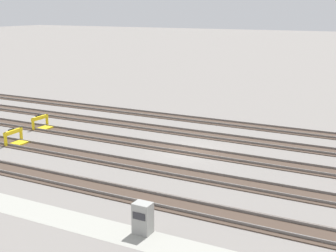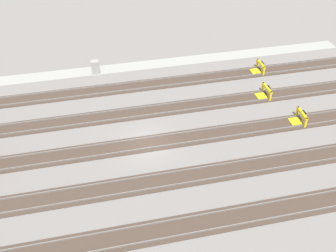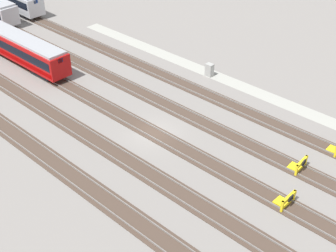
{
  "view_description": "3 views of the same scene",
  "coord_description": "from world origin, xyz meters",
  "px_view_note": "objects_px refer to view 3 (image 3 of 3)",
  "views": [
    {
      "loc": [
        14.69,
        -31.65,
        10.89
      ],
      "look_at": [
        -1.92,
        0.0,
        1.8
      ],
      "focal_mm": 50.0,
      "sensor_mm": 36.0,
      "label": 1
    },
    {
      "loc": [
        3.93,
        26.72,
        24.29
      ],
      "look_at": [
        -1.92,
        0.0,
        1.8
      ],
      "focal_mm": 42.0,
      "sensor_mm": 36.0,
      "label": 2
    },
    {
      "loc": [
        -27.3,
        27.21,
        26.89
      ],
      "look_at": [
        -1.92,
        0.0,
        1.8
      ],
      "focal_mm": 50.0,
      "sensor_mm": 36.0,
      "label": 3
    }
  ],
  "objects_px": {
    "electrical_cabinet": "(209,70)",
    "bumper_stop_middle_track": "(285,200)",
    "bumper_stop_near_inner_track": "(299,165)",
    "subway_car_front_row_right_inner": "(18,47)"
  },
  "relations": [
    {
      "from": "electrical_cabinet",
      "to": "bumper_stop_middle_track",
      "type": "bearing_deg",
      "value": 144.41
    },
    {
      "from": "subway_car_front_row_right_inner",
      "to": "bumper_stop_near_inner_track",
      "type": "height_order",
      "value": "subway_car_front_row_right_inner"
    },
    {
      "from": "subway_car_front_row_right_inner",
      "to": "bumper_stop_near_inner_track",
      "type": "distance_m",
      "value": 37.92
    },
    {
      "from": "bumper_stop_near_inner_track",
      "to": "bumper_stop_middle_track",
      "type": "xyz_separation_m",
      "value": [
        -1.57,
        4.82,
        0.0
      ]
    },
    {
      "from": "bumper_stop_middle_track",
      "to": "electrical_cabinet",
      "type": "bearing_deg",
      "value": -35.59
    },
    {
      "from": "subway_car_front_row_right_inner",
      "to": "bumper_stop_middle_track",
      "type": "relative_size",
      "value": 9.0
    },
    {
      "from": "bumper_stop_near_inner_track",
      "to": "electrical_cabinet",
      "type": "height_order",
      "value": "electrical_cabinet"
    },
    {
      "from": "bumper_stop_near_inner_track",
      "to": "bumper_stop_middle_track",
      "type": "height_order",
      "value": "same"
    },
    {
      "from": "bumper_stop_middle_track",
      "to": "electrical_cabinet",
      "type": "distance_m",
      "value": 23.09
    },
    {
      "from": "bumper_stop_middle_track",
      "to": "electrical_cabinet",
      "type": "height_order",
      "value": "electrical_cabinet"
    }
  ]
}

